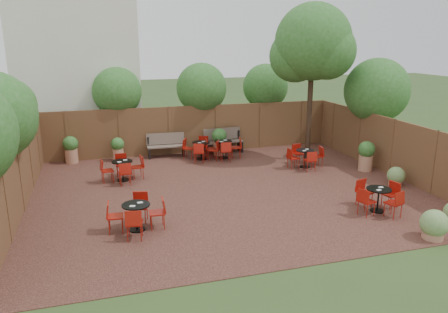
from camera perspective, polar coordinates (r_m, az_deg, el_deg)
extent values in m
plane|color=#354F23|center=(13.70, 0.53, -4.57)|extent=(80.00, 80.00, 0.00)
cube|color=#321714|center=(13.69, 0.53, -4.53)|extent=(12.00, 10.00, 0.02)
cube|color=brown|center=(18.10, -4.04, 3.61)|extent=(12.00, 0.08, 2.00)
cube|color=brown|center=(13.06, -25.58, -2.51)|extent=(0.08, 10.00, 2.00)
cube|color=brown|center=(16.13, 21.41, 1.12)|extent=(0.08, 10.00, 2.00)
cube|color=silver|center=(20.36, -18.90, 12.66)|extent=(5.00, 4.00, 8.00)
sphere|color=#29601F|center=(15.74, -26.77, 5.98)|extent=(1.84, 1.84, 1.84)
sphere|color=#29601F|center=(18.16, -14.01, 8.34)|extent=(1.99, 1.99, 1.99)
sphere|color=#29601F|center=(18.53, -3.01, 9.04)|extent=(2.14, 2.14, 2.14)
sphere|color=#29601F|center=(19.63, 5.52, 9.24)|extent=(2.02, 2.02, 2.02)
sphere|color=#29601F|center=(17.77, 19.61, 8.25)|extent=(2.48, 2.48, 2.48)
cylinder|color=black|center=(17.07, 11.33, 7.45)|extent=(0.24, 0.24, 4.78)
sphere|color=#29601F|center=(16.92, 11.72, 14.69)|extent=(2.88, 2.88, 2.88)
sphere|color=#29601F|center=(17.07, 9.46, 13.03)|extent=(2.01, 2.01, 2.01)
sphere|color=#29601F|center=(16.77, 13.55, 13.44)|extent=(2.10, 2.10, 2.10)
cube|color=brown|center=(17.57, -7.66, 1.35)|extent=(1.56, 0.52, 0.05)
cube|color=brown|center=(17.71, -7.79, 2.38)|extent=(1.55, 0.18, 0.47)
cube|color=black|center=(17.54, -9.89, 0.44)|extent=(0.08, 0.46, 0.41)
cube|color=black|center=(17.74, -5.40, 0.77)|extent=(0.08, 0.46, 0.41)
cube|color=brown|center=(18.06, -0.09, 1.97)|extent=(1.68, 0.65, 0.05)
cube|color=brown|center=(18.20, -0.28, 3.03)|extent=(1.65, 0.28, 0.50)
cube|color=black|center=(17.94, -2.38, 1.03)|extent=(0.11, 0.50, 0.44)
cube|color=black|center=(18.34, 2.15, 1.35)|extent=(0.11, 0.50, 0.44)
cylinder|color=black|center=(12.82, 19.63, -6.78)|extent=(0.39, 0.39, 0.03)
cylinder|color=black|center=(12.71, 19.76, -5.46)|extent=(0.04, 0.04, 0.62)
cylinder|color=black|center=(12.60, 19.89, -4.09)|extent=(0.68, 0.68, 0.03)
cube|color=white|center=(12.71, 20.10, -3.85)|extent=(0.15, 0.12, 0.01)
cube|color=white|center=(12.46, 19.85, -4.20)|extent=(0.15, 0.12, 0.01)
cylinder|color=black|center=(17.37, -0.12, -0.14)|extent=(0.42, 0.42, 0.03)
cylinder|color=black|center=(17.28, -0.12, 0.94)|extent=(0.05, 0.05, 0.66)
cylinder|color=black|center=(17.20, -0.12, 2.04)|extent=(0.72, 0.72, 0.03)
cube|color=white|center=(17.29, 0.17, 2.19)|extent=(0.14, 0.11, 0.01)
cube|color=white|center=(17.06, -0.32, 2.00)|extent=(0.14, 0.11, 0.01)
cylinder|color=black|center=(11.18, -11.44, -9.46)|extent=(0.41, 0.41, 0.03)
cylinder|color=black|center=(11.04, -11.53, -7.91)|extent=(0.05, 0.05, 0.65)
cylinder|color=black|center=(10.92, -11.62, -6.30)|extent=(0.70, 0.70, 0.03)
cube|color=white|center=(10.99, -11.08, -6.01)|extent=(0.14, 0.12, 0.01)
cube|color=white|center=(10.80, -12.07, -6.45)|extent=(0.14, 0.12, 0.01)
cylinder|color=black|center=(16.39, 10.61, -1.35)|extent=(0.39, 0.39, 0.03)
cylinder|color=black|center=(16.30, 10.66, -0.29)|extent=(0.04, 0.04, 0.62)
cylinder|color=black|center=(16.22, 10.72, 0.81)|extent=(0.68, 0.68, 0.03)
cube|color=white|center=(16.32, 10.95, 0.96)|extent=(0.13, 0.09, 0.01)
cube|color=white|center=(16.08, 10.61, 0.76)|extent=(0.13, 0.09, 0.01)
cylinder|color=black|center=(17.20, -3.02, -0.31)|extent=(0.41, 0.41, 0.03)
cylinder|color=black|center=(17.11, -3.03, 0.76)|extent=(0.05, 0.05, 0.66)
cylinder|color=black|center=(17.03, -3.05, 1.87)|extent=(0.72, 0.72, 0.03)
cube|color=white|center=(17.12, -2.74, 2.02)|extent=(0.16, 0.14, 0.01)
cube|color=white|center=(16.90, -3.27, 1.83)|extent=(0.16, 0.14, 0.01)
cylinder|color=black|center=(15.01, -13.23, -3.05)|extent=(0.40, 0.40, 0.03)
cylinder|color=black|center=(14.92, -13.31, -1.86)|extent=(0.05, 0.05, 0.64)
cylinder|color=black|center=(14.83, -13.39, -0.64)|extent=(0.70, 0.70, 0.03)
cube|color=white|center=(14.90, -12.98, -0.46)|extent=(0.14, 0.11, 0.01)
cube|color=white|center=(14.71, -13.72, -0.70)|extent=(0.14, 0.11, 0.01)
cylinder|color=#A77153|center=(17.41, -13.85, 0.23)|extent=(0.43, 0.43, 0.49)
sphere|color=#29601F|center=(17.30, -13.95, 1.62)|extent=(0.51, 0.51, 0.51)
cylinder|color=#A77153|center=(17.77, -0.64, 1.14)|extent=(0.51, 0.51, 0.58)
sphere|color=#29601F|center=(17.65, -0.64, 2.77)|extent=(0.61, 0.61, 0.61)
cylinder|color=#A77153|center=(17.62, -19.57, 0.07)|extent=(0.48, 0.48, 0.55)
sphere|color=#29601F|center=(17.51, -19.71, 1.62)|extent=(0.58, 0.58, 0.58)
cylinder|color=#A77153|center=(16.48, 18.25, -0.81)|extent=(0.50, 0.50, 0.57)
sphere|color=#29601F|center=(16.35, 18.40, 0.90)|extent=(0.59, 0.59, 0.59)
cylinder|color=#A77153|center=(11.64, 25.96, -9.23)|extent=(0.49, 0.49, 0.22)
sphere|color=#658947|center=(11.53, 26.12, -7.97)|extent=(0.67, 0.67, 0.67)
cylinder|color=#A77153|center=(15.21, 21.77, -3.20)|extent=(0.42, 0.42, 0.19)
sphere|color=#658947|center=(15.14, 21.85, -2.34)|extent=(0.57, 0.57, 0.57)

